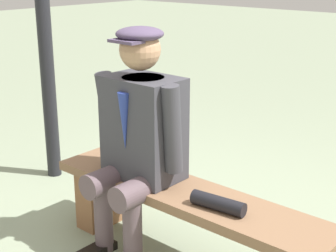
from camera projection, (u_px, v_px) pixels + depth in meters
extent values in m
cube|color=brown|center=(185.00, 195.00, 2.84)|extent=(1.75, 0.38, 0.06)
cube|color=brown|center=(102.00, 195.00, 3.34)|extent=(0.16, 0.32, 0.39)
cube|color=#3B3A41|center=(144.00, 128.00, 2.93)|extent=(0.44, 0.29, 0.60)
cylinder|color=#1E2338|center=(143.00, 82.00, 2.85)|extent=(0.24, 0.24, 0.06)
cone|color=navy|center=(124.00, 121.00, 2.80)|extent=(0.07, 0.07, 0.33)
sphere|color=tan|center=(140.00, 50.00, 2.77)|extent=(0.23, 0.23, 0.23)
ellipsoid|color=#493C56|center=(140.00, 34.00, 2.75)|extent=(0.26, 0.26, 0.08)
cube|color=#493C56|center=(126.00, 41.00, 2.68)|extent=(0.18, 0.10, 0.02)
cylinder|color=#59484E|center=(146.00, 187.00, 2.86)|extent=(0.15, 0.45, 0.15)
cylinder|color=#59484E|center=(133.00, 230.00, 2.85)|extent=(0.11, 0.11, 0.45)
cylinder|color=#3B3A41|center=(172.00, 129.00, 2.73)|extent=(0.10, 0.14, 0.49)
cylinder|color=#59484E|center=(116.00, 176.00, 3.01)|extent=(0.15, 0.45, 0.15)
cylinder|color=#59484E|center=(103.00, 217.00, 3.00)|extent=(0.11, 0.11, 0.45)
cube|color=black|center=(97.00, 250.00, 3.02)|extent=(0.10, 0.24, 0.05)
cylinder|color=#3B3A41|center=(109.00, 112.00, 3.04)|extent=(0.11, 0.18, 0.50)
cylinder|color=black|center=(218.00, 203.00, 2.59)|extent=(0.30, 0.11, 0.08)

